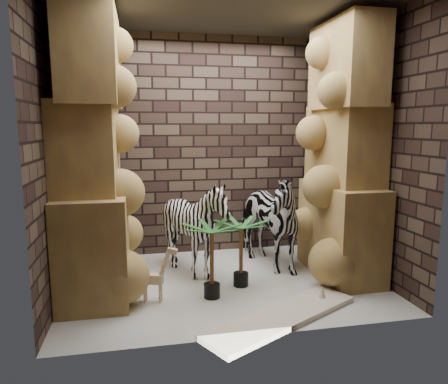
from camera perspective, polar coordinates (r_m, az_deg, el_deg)
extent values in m
plane|color=silver|center=(4.84, 0.09, -12.44)|extent=(3.50, 3.50, 0.00)
plane|color=#34312D|center=(4.67, 0.09, 24.29)|extent=(3.50, 3.50, 0.00)
plane|color=black|center=(5.74, -2.44, 6.32)|extent=(3.50, 0.00, 3.50)
plane|color=black|center=(3.30, 4.48, 4.23)|extent=(3.50, 0.00, 3.50)
plane|color=black|center=(4.50, -22.39, 4.87)|extent=(0.00, 3.00, 3.00)
plane|color=black|center=(5.16, 19.59, 5.49)|extent=(0.00, 3.00, 3.00)
imported|color=white|center=(5.20, 5.48, -2.72)|extent=(0.96, 1.34, 1.43)
imported|color=white|center=(4.90, -4.08, -5.63)|extent=(1.26, 1.41, 1.07)
cube|color=beige|center=(4.03, 8.15, -16.79)|extent=(1.70, 1.19, 0.05)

